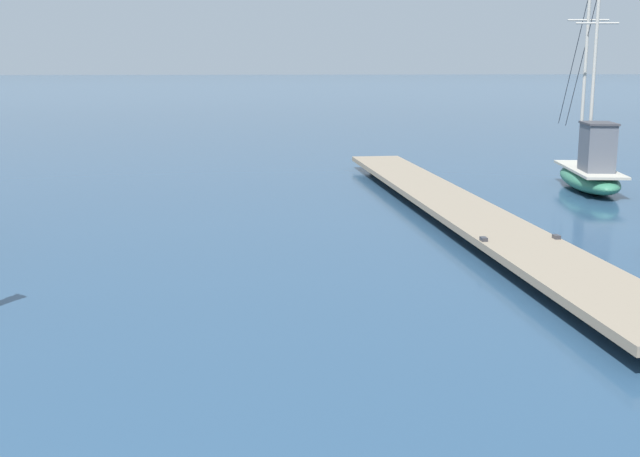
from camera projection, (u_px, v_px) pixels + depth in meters
floating_dock at (458, 208)px, 21.42m from camera, size 3.41×21.77×0.53m
fishing_boat_0 at (591, 169)px, 26.21m from camera, size 1.98×6.86×6.73m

